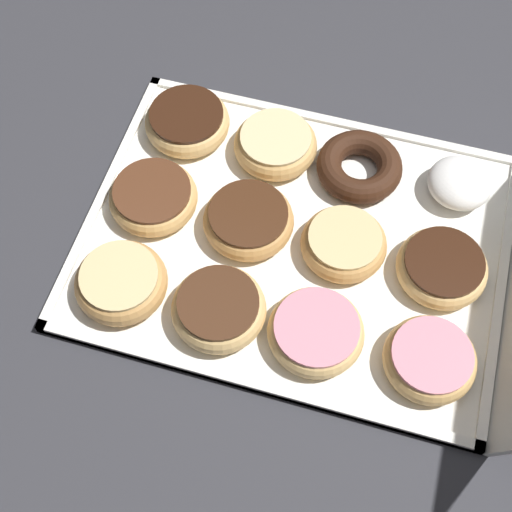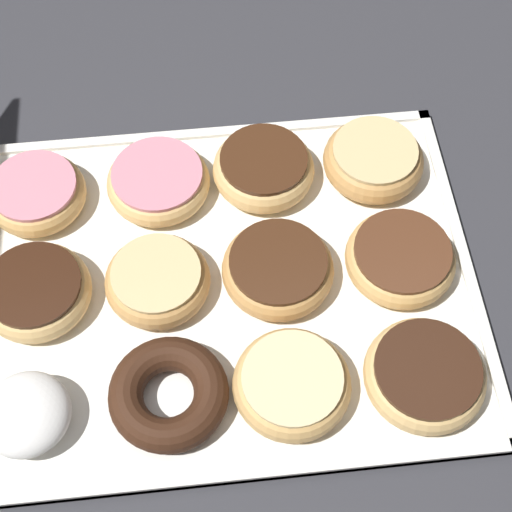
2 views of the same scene
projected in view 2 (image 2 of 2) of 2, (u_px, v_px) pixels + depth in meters
name	position (u px, v px, depth m)	size (l,w,h in m)	color
ground_plane	(222.00, 287.00, 0.79)	(3.00, 3.00, 0.00)	#333338
donut_box	(222.00, 285.00, 0.79)	(0.41, 0.53, 0.01)	white
chocolate_frosted_donut_0	(428.00, 374.00, 0.71)	(0.12, 0.12, 0.04)	#E5B770
chocolate_frosted_donut_1	(402.00, 255.00, 0.78)	(0.12, 0.12, 0.04)	tan
glazed_ring_donut_2	(376.00, 159.00, 0.84)	(0.11, 0.11, 0.04)	tan
glazed_ring_donut_3	(295.00, 383.00, 0.71)	(0.11, 0.11, 0.04)	tan
chocolate_frosted_donut_4	(281.00, 271.00, 0.77)	(0.12, 0.12, 0.04)	tan
chocolate_frosted_donut_5	(266.00, 168.00, 0.83)	(0.11, 0.11, 0.04)	#E5B770
chocolate_cake_ring_donut_6	(171.00, 394.00, 0.71)	(0.11, 0.11, 0.03)	#381E11
glazed_ring_donut_7	(160.00, 280.00, 0.76)	(0.11, 0.11, 0.04)	tan
pink_frosted_donut_8	(161.00, 181.00, 0.83)	(0.11, 0.11, 0.03)	#E5B770
powdered_filled_donut_9	(29.00, 414.00, 0.69)	(0.08, 0.08, 0.04)	white
chocolate_frosted_donut_10	(39.00, 293.00, 0.76)	(0.11, 0.11, 0.04)	#E5B770
pink_frosted_donut_11	(39.00, 193.00, 0.82)	(0.11, 0.11, 0.04)	tan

